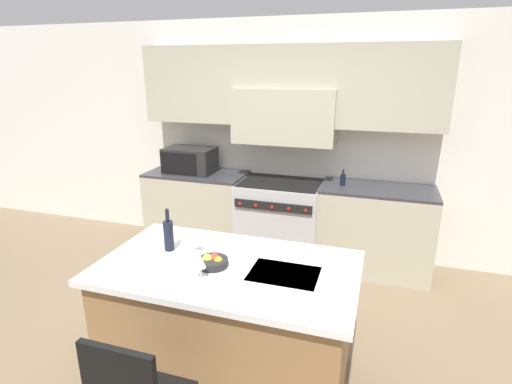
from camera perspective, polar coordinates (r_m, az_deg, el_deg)
name	(u,v)px	position (r m, az deg, el deg)	size (l,w,h in m)	color
ground_plane	(213,370)	(3.29, -6.13, -23.99)	(10.00, 10.00, 0.00)	#7A664C
back_cabinetry	(288,120)	(4.63, 4.54, 10.18)	(10.00, 0.46, 2.70)	silver
back_counter	(280,219)	(4.67, 3.51, -3.87)	(3.31, 0.62, 0.95)	#B2AD93
range_stove	(280,220)	(4.66, 3.44, -4.07)	(0.93, 0.70, 0.93)	#B7B7BC
microwave	(190,160)	(4.87, -9.42, 4.51)	(0.59, 0.39, 0.30)	black
kitchen_island	(229,322)	(2.95, -3.89, -18.09)	(1.72, 0.99, 0.91)	olive
wine_bottle	(169,235)	(2.93, -12.38, -5.96)	(0.07, 0.07, 0.31)	black
wine_glass_near	(200,261)	(2.53, -8.00, -9.78)	(0.07, 0.07, 0.17)	white
wine_glass_far	(197,236)	(2.88, -8.44, -6.28)	(0.07, 0.07, 0.17)	white
fruit_bowl	(213,261)	(2.70, -6.20, -9.84)	(0.20, 0.20, 0.08)	black
oil_bottle_on_counter	(343,179)	(4.38, 12.30, 1.79)	(0.06, 0.06, 0.18)	black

